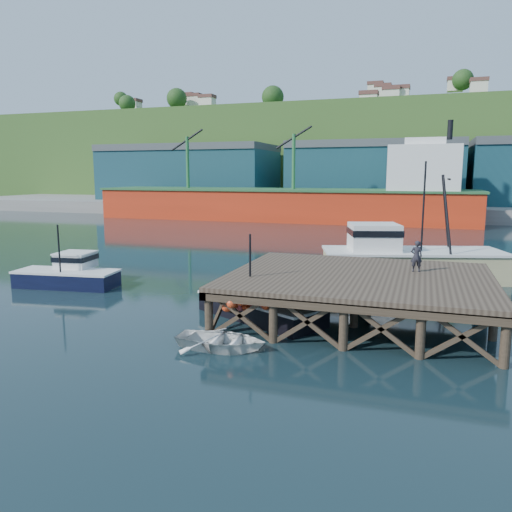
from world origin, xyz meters
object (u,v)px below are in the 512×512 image
at_px(trawler, 408,256).
at_px(dockworker, 416,256).
at_px(boat_black, 265,302).
at_px(boat_navy, 69,273).
at_px(dinghy, 221,340).

distance_m(trawler, dockworker, 8.56).
height_order(boat_black, dockworker, boat_black).
relative_size(boat_navy, dinghy, 1.78).
bearing_deg(boat_black, boat_navy, -162.92).
height_order(dinghy, dockworker, dockworker).
height_order(trawler, dinghy, trawler).
bearing_deg(trawler, dinghy, -128.31).
bearing_deg(trawler, boat_navy, -172.67).
height_order(boat_navy, dockworker, boat_navy).
relative_size(trawler, dinghy, 3.34).
height_order(boat_black, trawler, trawler).
height_order(trawler, dockworker, trawler).
xyz_separation_m(trawler, dinghy, (-6.50, -16.05, -1.19)).
height_order(boat_navy, dinghy, boat_navy).
bearing_deg(trawler, dockworker, -102.46).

